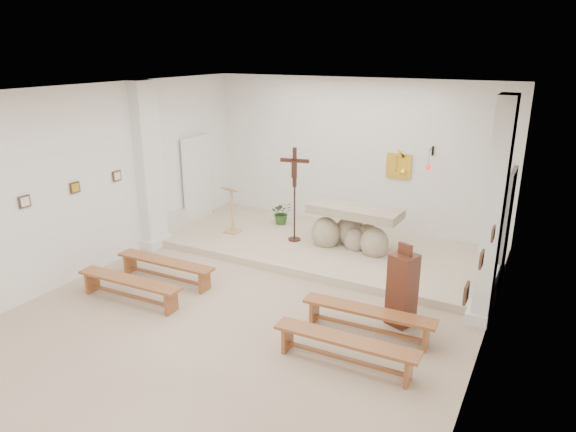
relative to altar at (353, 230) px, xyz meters
The scene contains 27 objects.
ground 3.64m from the altar, 99.21° to the right, with size 7.00×10.00×0.00m, color #CAAD92.
wall_left 5.54m from the altar, 138.82° to the right, with size 0.02×10.00×3.50m, color white.
wall_right 4.76m from the altar, 50.68° to the right, with size 0.02×10.00×3.50m, color white.
wall_back 1.97m from the altar, 111.91° to the left, with size 7.00×0.02×3.50m, color white.
ceiling 4.67m from the altar, 99.21° to the right, with size 7.00×10.00×0.02m, color silver.
sanctuary_platform 0.73m from the altar, behind, with size 6.98×3.00×0.15m, color beige.
pilaster_left 4.42m from the altar, 158.47° to the right, with size 0.26×0.55×3.50m, color white.
pilaster_right 3.42m from the altar, 29.13° to the right, with size 0.26×0.55×3.50m, color white.
gold_wall_relief 1.86m from the altar, 71.35° to the left, with size 0.55×0.04×0.55m, color yellow.
sanctuary_lamp 2.09m from the altar, 44.43° to the left, with size 0.11×0.36×0.44m.
station_frame_left_front 6.06m from the altar, 132.88° to the right, with size 0.03×0.20×0.20m, color #472E1F.
station_frame_left_mid 5.39m from the altar, 140.32° to the right, with size 0.03×0.20×0.20m, color #472E1F.
station_frame_left_rear 4.83m from the altar, 149.78° to the right, with size 0.03×0.20×0.20m, color #472E1F.
station_frame_right_front 5.36m from the altar, 56.41° to the right, with size 0.03×0.20×0.20m, color #472E1F.
station_frame_right_mid 4.59m from the altar, 49.24° to the right, with size 0.03×0.20×0.20m, color #472E1F.
station_frame_right_rear 3.92m from the altar, 39.16° to the right, with size 0.03×0.20×0.20m, color #472E1F.
radiator_left 4.11m from the altar, 167.93° to the right, with size 0.10×0.85×0.52m, color silver.
radiator_right 2.99m from the altar, 16.72° to the right, with size 0.10×0.85×0.52m, color silver.
altar is the anchor object (origin of this frame).
lectern 2.75m from the altar, behind, with size 0.40×0.34×1.10m.
crucifix_stand 1.50m from the altar, behind, with size 0.61×0.27×2.02m.
potted_plant 2.12m from the altar, 162.36° to the left, with size 0.49×0.43×0.55m, color #2A5321.
donation_pedestal 2.86m from the altar, 53.35° to the right, with size 0.46×0.46×1.34m.
bench_left_front 3.81m from the altar, 131.52° to the right, with size 2.01×0.36×0.42m.
bench_right_front 3.17m from the altar, 64.32° to the right, with size 2.01×0.40×0.42m.
bench_left_second 4.52m from the altar, 123.94° to the right, with size 2.01×0.39×0.42m.
bench_right_second 4.00m from the altar, 69.92° to the right, with size 2.01×0.37×0.42m.
Camera 1 is at (4.10, -5.82, 4.10)m, focal length 32.00 mm.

